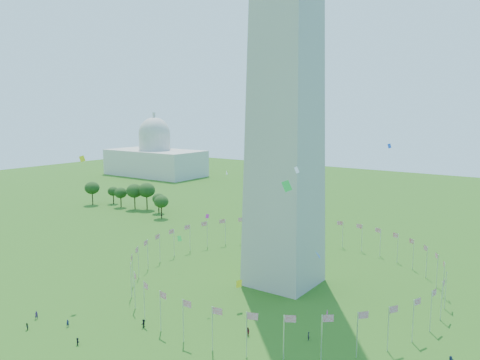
% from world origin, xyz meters
% --- Properties ---
extents(flag_ring, '(80.24, 80.24, 9.00)m').
position_xyz_m(flag_ring, '(-0.00, 50.00, 4.50)').
color(flag_ring, silver).
rests_on(flag_ring, ground).
extents(capitol_building, '(70.00, 35.00, 46.00)m').
position_xyz_m(capitol_building, '(-180.00, 180.00, 23.00)').
color(capitol_building, beige).
rests_on(capitol_building, ground).
extents(kites_aloft, '(93.75, 77.31, 33.37)m').
position_xyz_m(kites_aloft, '(7.99, 23.28, 19.07)').
color(kites_aloft, blue).
rests_on(kites_aloft, ground).
extents(tree_line_west, '(55.12, 15.87, 12.35)m').
position_xyz_m(tree_line_west, '(-105.51, 90.99, 5.41)').
color(tree_line_west, '#26501A').
rests_on(tree_line_west, ground).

